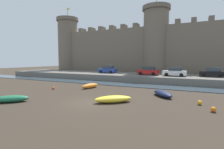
# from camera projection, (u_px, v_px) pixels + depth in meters

# --- Properties ---
(ground_plane) EXTENTS (160.00, 160.00, 0.00)m
(ground_plane) POSITION_uv_depth(u_px,v_px,m) (89.00, 103.00, 17.27)
(ground_plane) COLOR #382D23
(water_channel) EXTENTS (80.00, 4.50, 0.10)m
(water_channel) POSITION_uv_depth(u_px,v_px,m) (134.00, 85.00, 29.27)
(water_channel) COLOR #3D4C56
(water_channel) RESTS_ON ground
(quay_road) EXTENTS (67.10, 10.00, 1.27)m
(quay_road) POSITION_uv_depth(u_px,v_px,m) (145.00, 78.00, 35.71)
(quay_road) COLOR #666059
(quay_road) RESTS_ON ground
(castle) EXTENTS (61.82, 6.72, 20.27)m
(castle) POSITION_uv_depth(u_px,v_px,m) (156.00, 47.00, 43.23)
(castle) COLOR #706354
(castle) RESTS_ON ground
(rowboat_midflat_centre) EXTENTS (1.58, 3.35, 0.72)m
(rowboat_midflat_centre) POSITION_uv_depth(u_px,v_px,m) (90.00, 86.00, 26.23)
(rowboat_midflat_centre) COLOR orange
(rowboat_midflat_centre) RESTS_ON ground
(rowboat_foreground_left) EXTENTS (3.72, 3.43, 0.70)m
(rowboat_foreground_left) POSITION_uv_depth(u_px,v_px,m) (113.00, 99.00, 17.38)
(rowboat_foreground_left) COLOR yellow
(rowboat_foreground_left) RESTS_ON ground
(rowboat_foreground_centre) EXTENTS (3.16, 3.10, 0.70)m
(rowboat_foreground_centre) POSITION_uv_depth(u_px,v_px,m) (11.00, 99.00, 17.51)
(rowboat_foreground_centre) COLOR #1E6B47
(rowboat_foreground_centre) RESTS_ON ground
(rowboat_midflat_left) EXTENTS (3.22, 3.65, 0.68)m
(rowboat_midflat_left) POSITION_uv_depth(u_px,v_px,m) (163.00, 94.00, 20.25)
(rowboat_midflat_left) COLOR #141E3D
(rowboat_midflat_left) RESTS_ON ground
(mooring_buoy_off_centre) EXTENTS (0.43, 0.43, 0.43)m
(mooring_buoy_off_centre) POSITION_uv_depth(u_px,v_px,m) (200.00, 103.00, 16.47)
(mooring_buoy_off_centre) COLOR orange
(mooring_buoy_off_centre) RESTS_ON ground
(mooring_buoy_near_shore) EXTENTS (0.40, 0.40, 0.40)m
(mooring_buoy_near_shore) POSITION_uv_depth(u_px,v_px,m) (53.00, 88.00, 25.11)
(mooring_buoy_near_shore) COLOR #E04C1E
(mooring_buoy_near_shore) RESTS_ON ground
(mooring_buoy_mid_mud) EXTENTS (0.45, 0.45, 0.45)m
(mooring_buoy_mid_mud) POSITION_uv_depth(u_px,v_px,m) (213.00, 109.00, 14.20)
(mooring_buoy_mid_mud) COLOR orange
(mooring_buoy_mid_mud) RESTS_ON ground
(car_quay_centre_west) EXTENTS (4.14, 1.96, 1.62)m
(car_quay_centre_west) POSITION_uv_depth(u_px,v_px,m) (213.00, 72.00, 30.58)
(car_quay_centre_west) COLOR black
(car_quay_centre_west) RESTS_ON quay_road
(car_quay_centre_east) EXTENTS (4.14, 1.96, 1.62)m
(car_quay_centre_east) POSITION_uv_depth(u_px,v_px,m) (148.00, 71.00, 34.58)
(car_quay_centre_east) COLOR red
(car_quay_centre_east) RESTS_ON quay_road
(car_quay_west) EXTENTS (4.14, 1.96, 1.62)m
(car_quay_west) POSITION_uv_depth(u_px,v_px,m) (108.00, 70.00, 39.44)
(car_quay_west) COLOR #263F99
(car_quay_west) RESTS_ON quay_road
(car_quay_east) EXTENTS (4.14, 1.96, 1.62)m
(car_quay_east) POSITION_uv_depth(u_px,v_px,m) (175.00, 72.00, 31.92)
(car_quay_east) COLOR silver
(car_quay_east) RESTS_ON quay_road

